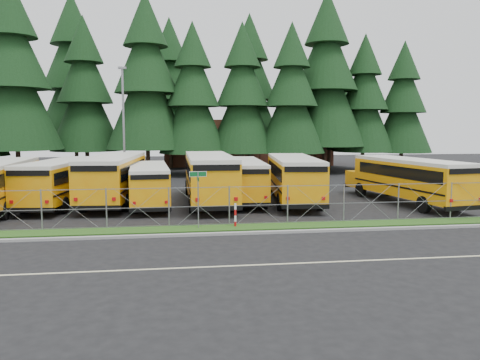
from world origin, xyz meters
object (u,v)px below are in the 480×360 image
bus_2 (115,179)px  bus_east (407,181)px  bus_0 (0,186)px  street_sign (198,187)px  striped_bollard (235,215)px  bus_4 (209,179)px  bus_5 (243,181)px  light_standard (124,121)px  bus_3 (149,185)px  bus_1 (63,183)px  bus_6 (293,179)px

bus_2 → bus_east: bearing=-4.6°
bus_0 → street_sign: 13.36m
bus_0 → striped_bollard: bearing=-29.3°
bus_4 → bus_east: size_ratio=1.08×
bus_0 → striped_bollard: 14.93m
bus_5 → street_sign: 9.15m
light_standard → bus_3: bearing=-77.2°
striped_bollard → bus_2: bearing=128.0°
striped_bollard → light_standard: bearing=110.5°
bus_0 → bus_2: size_ratio=0.94×
bus_1 → street_sign: bus_1 is taller
bus_0 → bus_2: bearing=14.4°
bus_2 → bus_4: (6.08, -0.95, 0.04)m
bus_3 → bus_5: bus_5 is taller
bus_east → striped_bollard: size_ratio=9.34×
bus_4 → bus_1: bearing=176.2°
bus_1 → bus_4: bus_4 is taller
bus_1 → street_sign: bearing=-39.0°
bus_1 → bus_6: size_ratio=0.95×
striped_bollard → bus_0: bearing=152.9°
bus_east → striped_bollard: (-11.95, -5.77, -0.87)m
bus_2 → bus_5: (8.39, -0.33, -0.17)m
bus_6 → bus_0: bearing=-171.0°
bus_1 → bus_5: size_ratio=1.04×
bus_0 → bus_5: size_ratio=1.05×
bus_0 → bus_6: 18.11m
bus_2 → bus_6: bearing=-1.7°
bus_5 → street_sign: (-3.41, -8.47, 0.65)m
bus_0 → light_standard: bearing=62.5°
bus_5 → striped_bollard: bearing=-97.4°
bus_4 → striped_bollard: bus_4 is taller
bus_4 → light_standard: light_standard is taller
bus_3 → bus_5: 6.21m
bus_2 → bus_1: bearing=-169.4°
bus_1 → striped_bollard: size_ratio=9.12×
bus_3 → bus_6: 9.38m
light_standard → bus_2: bearing=-87.5°
bus_5 → bus_4: bearing=-161.7°
bus_1 → bus_5: 11.59m
striped_bollard → light_standard: light_standard is taller
bus_0 → striped_bollard: size_ratio=9.28×
bus_4 → bus_5: size_ratio=1.15×
bus_0 → bus_4: bearing=2.3°
bus_1 → street_sign: 11.77m
bus_2 → light_standard: bearing=96.8°
bus_5 → light_standard: (-8.86, 11.04, 4.12)m
bus_1 → bus_east: size_ratio=0.98×
bus_1 → bus_3: bus_1 is taller
bus_3 → bus_east: 16.58m
bus_3 → bus_4: bearing=1.7°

